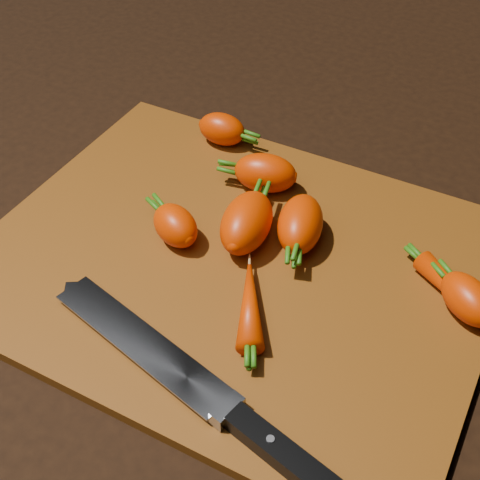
% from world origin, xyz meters
% --- Properties ---
extents(ground, '(2.00, 2.00, 0.01)m').
position_xyz_m(ground, '(0.00, 0.00, -0.01)').
color(ground, black).
extents(cutting_board, '(0.50, 0.40, 0.01)m').
position_xyz_m(cutting_board, '(0.00, 0.00, 0.01)').
color(cutting_board, brown).
rests_on(cutting_board, ground).
extents(carrot_0, '(0.07, 0.06, 0.04)m').
position_xyz_m(carrot_0, '(-0.07, -0.00, 0.03)').
color(carrot_0, '#E73500').
rests_on(carrot_0, cutting_board).
extents(carrot_1, '(0.07, 0.09, 0.05)m').
position_xyz_m(carrot_1, '(0.05, 0.05, 0.03)').
color(carrot_1, '#E73500').
rests_on(carrot_1, cutting_board).
extents(carrot_2, '(0.06, 0.09, 0.05)m').
position_xyz_m(carrot_2, '(-0.00, 0.03, 0.04)').
color(carrot_2, '#E73500').
rests_on(carrot_2, cutting_board).
extents(carrot_3, '(0.08, 0.06, 0.04)m').
position_xyz_m(carrot_3, '(-0.02, 0.11, 0.03)').
color(carrot_3, '#E73500').
rests_on(carrot_3, cutting_board).
extents(carrot_4, '(0.06, 0.04, 0.04)m').
position_xyz_m(carrot_4, '(-0.11, 0.17, 0.03)').
color(carrot_4, '#E73500').
rests_on(carrot_4, cutting_board).
extents(carrot_5, '(0.07, 0.07, 0.04)m').
position_xyz_m(carrot_5, '(0.22, 0.04, 0.03)').
color(carrot_5, '#E73500').
rests_on(carrot_5, cutting_board).
extents(carrot_6, '(0.12, 0.09, 0.02)m').
position_xyz_m(carrot_6, '(0.22, 0.04, 0.02)').
color(carrot_6, '#E73500').
rests_on(carrot_6, cutting_board).
extents(carrot_7, '(0.07, 0.10, 0.03)m').
position_xyz_m(carrot_7, '(0.05, -0.06, 0.02)').
color(carrot_7, '#E73500').
rests_on(carrot_7, cutting_board).
extents(knife, '(0.32, 0.10, 0.02)m').
position_xyz_m(knife, '(-0.00, -0.14, 0.02)').
color(knife, gray).
rests_on(knife, cutting_board).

